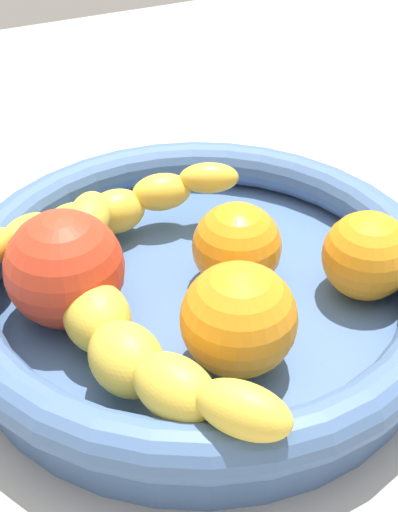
% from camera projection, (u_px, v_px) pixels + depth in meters
% --- Properties ---
extents(kitchen_counter, '(1.20, 1.20, 0.03)m').
position_uv_depth(kitchen_counter, '(199.00, 337.00, 0.53)').
color(kitchen_counter, '#A29F9B').
rests_on(kitchen_counter, ground).
extents(fruit_bowl, '(0.32, 0.32, 0.06)m').
position_uv_depth(fruit_bowl, '(199.00, 287.00, 0.50)').
color(fruit_bowl, '#46679A').
rests_on(fruit_bowl, kitchen_counter).
extents(banana_draped_left, '(0.08, 0.25, 0.05)m').
position_uv_depth(banana_draped_left, '(125.00, 324.00, 0.43)').
color(banana_draped_left, yellow).
rests_on(banana_draped_left, fruit_bowl).
extents(banana_draped_right, '(0.21, 0.07, 0.04)m').
position_uv_depth(banana_draped_right, '(98.00, 215.00, 0.53)').
color(banana_draped_right, yellow).
rests_on(banana_draped_right, fruit_bowl).
extents(orange_front, '(0.07, 0.07, 0.07)m').
position_uv_depth(orange_front, '(239.00, 319.00, 0.43)').
color(orange_front, orange).
rests_on(orange_front, fruit_bowl).
extents(orange_mid_left, '(0.06, 0.06, 0.06)m').
position_uv_depth(orange_mid_left, '(236.00, 246.00, 0.49)').
color(orange_mid_left, orange).
rests_on(orange_mid_left, fruit_bowl).
extents(orange_mid_right, '(0.06, 0.06, 0.06)m').
position_uv_depth(orange_mid_right, '(367.00, 256.00, 0.49)').
color(orange_mid_right, orange).
rests_on(orange_mid_right, fruit_bowl).
extents(tomato_red, '(0.07, 0.07, 0.07)m').
position_uv_depth(tomato_red, '(64.00, 269.00, 0.46)').
color(tomato_red, red).
rests_on(tomato_red, fruit_bowl).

